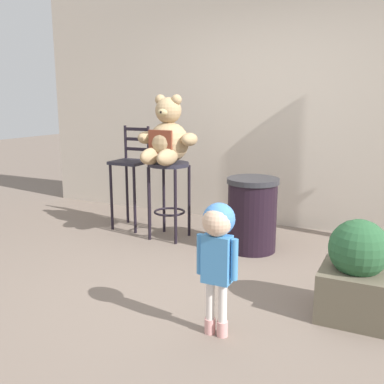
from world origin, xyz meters
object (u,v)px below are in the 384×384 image
Objects in this scene: bar_chair_empty at (131,170)px; planter_with_shrub at (357,273)px; bar_stool_with_teddy at (169,184)px; trash_bin at (252,214)px; teddy_bear at (167,138)px; child_walking at (218,241)px.

bar_chair_empty is 1.69× the size of planter_with_shrub.
bar_chair_empty is at bearing 164.60° from bar_stool_with_teddy.
bar_stool_with_teddy reaches higher than trash_bin.
bar_chair_empty is at bearing 174.37° from trash_bin.
teddy_bear is at bearing -18.38° from bar_chair_empty.
child_walking is at bearing -140.70° from planter_with_shrub.
planter_with_shrub is (0.76, 0.62, -0.30)m from child_walking.
teddy_bear reaches higher than bar_stool_with_teddy.
trash_bin is at bearing 0.77° from bar_stool_with_teddy.
planter_with_shrub is (1.07, -1.00, -0.05)m from trash_bin.
teddy_bear is 0.73m from bar_chair_empty.
trash_bin reaches higher than planter_with_shrub.
bar_stool_with_teddy is 0.96× the size of child_walking.
child_walking is 1.67m from trash_bin.
trash_bin is at bearing -5.63° from bar_chair_empty.
bar_stool_with_teddy is 2.23m from planter_with_shrub.
child_walking is at bearing -79.15° from trash_bin.
bar_stool_with_teddy is at bearing -179.23° from trash_bin.
teddy_bear is 2.05m from child_walking.
planter_with_shrub is (1.99, -0.95, -0.76)m from teddy_bear.
bar_chair_empty is 2.83m from planter_with_shrub.
bar_stool_with_teddy reaches higher than planter_with_shrub.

